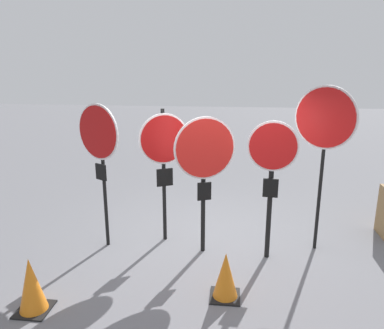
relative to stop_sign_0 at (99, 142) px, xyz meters
name	(u,v)px	position (x,y,z in m)	size (l,w,h in m)	color
ground_plane	(210,247)	(1.71, 0.17, -1.75)	(40.00, 40.00, 0.00)	slate
stop_sign_0	(99,142)	(0.00, 0.00, 0.00)	(0.77, 0.45, 2.34)	black
stop_sign_1	(164,149)	(0.95, 0.31, -0.16)	(0.74, 0.38, 2.23)	black
stop_sign_2	(205,158)	(1.63, -0.03, -0.20)	(0.89, 0.38, 2.18)	black
stop_sign_3	(272,164)	(2.61, -0.10, -0.24)	(0.73, 0.16, 2.15)	black
stop_sign_4	(325,127)	(3.39, 0.28, 0.25)	(0.81, 0.54, 2.62)	black
traffic_cone_0	(31,285)	(-0.31, -1.72, -1.41)	(0.40, 0.40, 0.70)	black
traffic_cone_1	(226,276)	(2.00, -1.18, -1.45)	(0.39, 0.39, 0.63)	black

